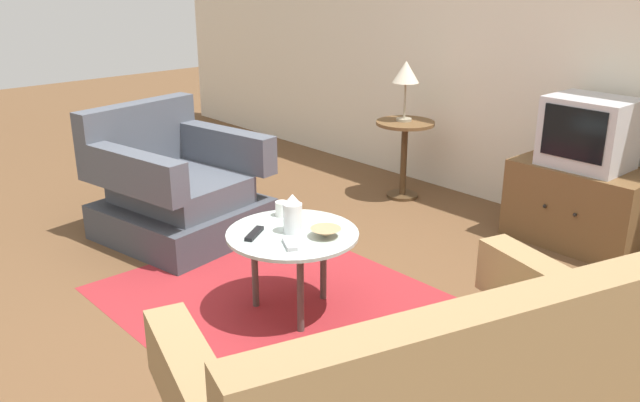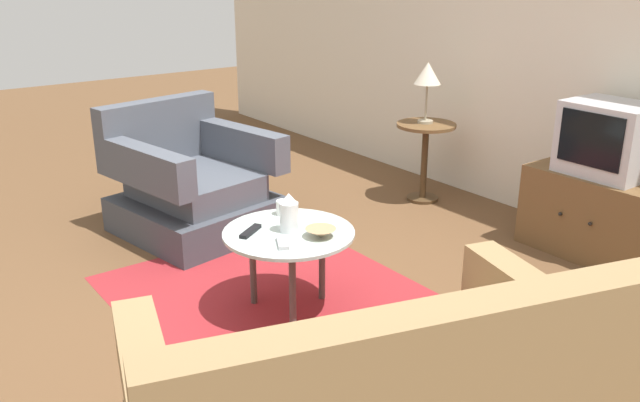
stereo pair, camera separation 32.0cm
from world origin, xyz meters
name	(u,v)px [view 2 (the right image)]	position (x,y,z in m)	size (l,w,h in m)	color
ground_plane	(264,319)	(0.00, 0.00, 0.00)	(16.00, 16.00, 0.00)	brown
back_wall	(577,29)	(0.00, 2.51, 1.35)	(9.00, 0.12, 2.70)	beige
area_rug	(290,309)	(-0.01, 0.17, 0.00)	(2.09, 1.55, 0.00)	maroon
armchair	(191,187)	(-1.38, 0.28, 0.31)	(1.09, 1.06, 0.87)	#3E424B
coffee_table	(289,240)	(-0.01, 0.17, 0.41)	(0.69, 0.69, 0.46)	#B2C6C1
side_table	(425,146)	(-0.85, 2.00, 0.44)	(0.45, 0.45, 0.61)	brown
tv_stand	(598,214)	(0.54, 2.16, 0.27)	(0.86, 0.51, 0.53)	brown
television	(609,139)	(0.54, 2.16, 0.76)	(0.51, 0.42, 0.45)	#B7B7BC
table_lamp	(428,75)	(-0.87, 2.01, 0.98)	(0.20, 0.20, 0.46)	#9E937A
vase	(289,213)	(-0.01, 0.17, 0.56)	(0.10, 0.10, 0.21)	white
mug	(283,208)	(-0.23, 0.28, 0.50)	(0.11, 0.07, 0.08)	white
bowl	(321,233)	(0.15, 0.26, 0.48)	(0.16, 0.16, 0.05)	tan
tv_remote_dark	(250,231)	(-0.11, 0.00, 0.47)	(0.13, 0.17, 0.02)	black
tv_remote_silver	(283,243)	(0.12, 0.05, 0.47)	(0.15, 0.11, 0.02)	#B2B2B7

